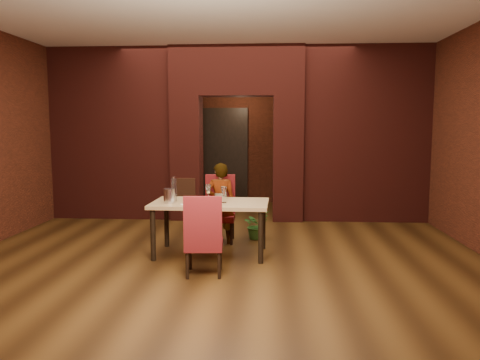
% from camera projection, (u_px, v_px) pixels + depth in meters
% --- Properties ---
extents(floor, '(8.00, 8.00, 0.00)m').
position_uv_depth(floor, '(228.00, 245.00, 6.91)').
color(floor, '#442911').
rests_on(floor, ground).
extents(ceiling, '(7.00, 8.00, 0.04)m').
position_uv_depth(ceiling, '(227.00, 22.00, 6.54)').
color(ceiling, silver).
rests_on(ceiling, ground).
extents(wall_back, '(7.00, 0.04, 3.20)m').
position_uv_depth(wall_back, '(243.00, 133.00, 10.69)').
color(wall_back, '#602414').
rests_on(wall_back, ground).
extents(wall_front, '(7.00, 0.04, 3.20)m').
position_uv_depth(wall_front, '(167.00, 152.00, 2.76)').
color(wall_front, '#602414').
rests_on(wall_front, ground).
extents(wall_right, '(0.04, 8.00, 3.20)m').
position_uv_depth(wall_right, '(477.00, 137.00, 6.51)').
color(wall_right, '#602414').
rests_on(wall_right, ground).
extents(pillar_left, '(0.55, 0.55, 2.30)m').
position_uv_depth(pillar_left, '(187.00, 158.00, 8.82)').
color(pillar_left, maroon).
rests_on(pillar_left, ground).
extents(pillar_right, '(0.55, 0.55, 2.30)m').
position_uv_depth(pillar_right, '(288.00, 159.00, 8.70)').
color(pillar_right, maroon).
rests_on(pillar_right, ground).
extents(lintel, '(2.45, 0.55, 0.90)m').
position_uv_depth(lintel, '(237.00, 71.00, 8.58)').
color(lintel, maroon).
rests_on(lintel, ground).
extents(wing_wall_left, '(2.28, 0.35, 3.20)m').
position_uv_depth(wing_wall_left, '(113.00, 134.00, 8.86)').
color(wing_wall_left, maroon).
rests_on(wing_wall_left, ground).
extents(wing_wall_right, '(2.28, 0.35, 3.20)m').
position_uv_depth(wing_wall_right, '(365.00, 134.00, 8.56)').
color(wing_wall_right, maroon).
rests_on(wing_wall_right, ground).
extents(vent_panel, '(0.40, 0.03, 0.50)m').
position_uv_depth(vent_panel, '(184.00, 192.00, 8.60)').
color(vent_panel, brown).
rests_on(vent_panel, ground).
extents(rear_door, '(0.90, 0.08, 2.10)m').
position_uv_depth(rear_door, '(225.00, 157.00, 10.72)').
color(rear_door, black).
rests_on(rear_door, ground).
extents(rear_door_frame, '(1.02, 0.04, 2.22)m').
position_uv_depth(rear_door_frame, '(225.00, 157.00, 10.68)').
color(rear_door_frame, black).
rests_on(rear_door_frame, ground).
extents(dining_table, '(1.58, 0.92, 0.73)m').
position_uv_depth(dining_table, '(211.00, 228.00, 6.37)').
color(dining_table, tan).
rests_on(dining_table, ground).
extents(chair_far, '(0.47, 0.47, 1.01)m').
position_uv_depth(chair_far, '(219.00, 209.00, 7.07)').
color(chair_far, maroon).
rests_on(chair_far, ground).
extents(chair_near, '(0.47, 0.47, 0.96)m').
position_uv_depth(chair_near, '(204.00, 234.00, 5.51)').
color(chair_near, maroon).
rests_on(chair_near, ground).
extents(person_seated, '(0.46, 0.31, 1.21)m').
position_uv_depth(person_seated, '(221.00, 203.00, 6.97)').
color(person_seated, silver).
rests_on(person_seated, ground).
extents(wine_glass_a, '(0.08, 0.08, 0.21)m').
position_uv_depth(wine_glass_a, '(208.00, 193.00, 6.46)').
color(wine_glass_a, white).
rests_on(wine_glass_a, dining_table).
extents(wine_glass_b, '(0.09, 0.09, 0.22)m').
position_uv_depth(wine_glass_b, '(208.00, 192.00, 6.46)').
color(wine_glass_b, white).
rests_on(wine_glass_b, dining_table).
extents(wine_glass_c, '(0.09, 0.09, 0.21)m').
position_uv_depth(wine_glass_c, '(224.00, 195.00, 6.24)').
color(wine_glass_c, white).
rests_on(wine_glass_c, dining_table).
extents(tasting_sheet, '(0.40, 0.37, 0.00)m').
position_uv_depth(tasting_sheet, '(195.00, 204.00, 6.09)').
color(tasting_sheet, white).
rests_on(tasting_sheet, dining_table).
extents(wine_bucket, '(0.16, 0.16, 0.19)m').
position_uv_depth(wine_bucket, '(169.00, 196.00, 6.22)').
color(wine_bucket, silver).
rests_on(wine_bucket, dining_table).
extents(water_bottle, '(0.08, 0.08, 0.34)m').
position_uv_depth(water_bottle, '(174.00, 189.00, 6.37)').
color(water_bottle, silver).
rests_on(water_bottle, dining_table).
extents(potted_plant, '(0.53, 0.53, 0.45)m').
position_uv_depth(potted_plant, '(256.00, 225.00, 7.28)').
color(potted_plant, '#2C6324').
rests_on(potted_plant, ground).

